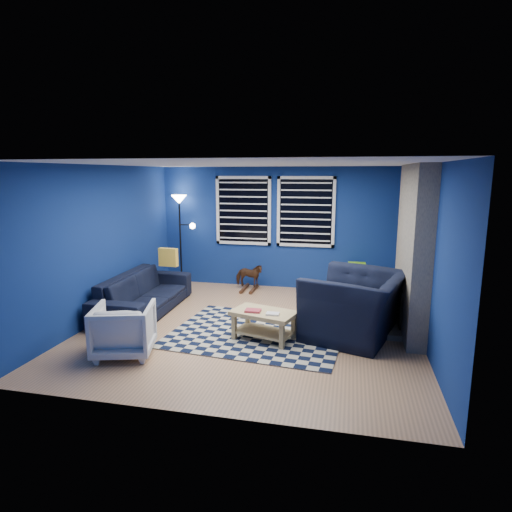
{
  "coord_description": "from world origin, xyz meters",
  "views": [
    {
      "loc": [
        1.44,
        -6.17,
        2.37
      ],
      "look_at": [
        0.0,
        0.3,
        1.08
      ],
      "focal_mm": 30.0,
      "sensor_mm": 36.0,
      "label": 1
    }
  ],
  "objects_px": {
    "armchair_bent": "(124,330)",
    "cabinet": "(356,281)",
    "coffee_table": "(264,319)",
    "floor_lamp": "(180,212)",
    "tv": "(407,227)",
    "sofa": "(144,293)",
    "armchair_big": "(355,305)",
    "rocking_horse": "(249,275)"
  },
  "relations": [
    {
      "from": "sofa",
      "to": "armchair_bent",
      "type": "relative_size",
      "value": 3.03
    },
    {
      "from": "cabinet",
      "to": "armchair_big",
      "type": "bearing_deg",
      "value": -93.72
    },
    {
      "from": "armchair_bent",
      "to": "coffee_table",
      "type": "height_order",
      "value": "armchair_bent"
    },
    {
      "from": "sofa",
      "to": "armchair_bent",
      "type": "height_order",
      "value": "armchair_bent"
    },
    {
      "from": "cabinet",
      "to": "floor_lamp",
      "type": "height_order",
      "value": "floor_lamp"
    },
    {
      "from": "armchair_big",
      "to": "rocking_horse",
      "type": "height_order",
      "value": "armchair_big"
    },
    {
      "from": "armchair_bent",
      "to": "coffee_table",
      "type": "relative_size",
      "value": 0.75
    },
    {
      "from": "armchair_bent",
      "to": "cabinet",
      "type": "xyz_separation_m",
      "value": [
        3.01,
        3.6,
        -0.06
      ]
    },
    {
      "from": "rocking_horse",
      "to": "armchair_bent",
      "type": "bearing_deg",
      "value": 165.74
    },
    {
      "from": "sofa",
      "to": "floor_lamp",
      "type": "xyz_separation_m",
      "value": [
        -0.08,
        1.9,
        1.24
      ]
    },
    {
      "from": "tv",
      "to": "armchair_bent",
      "type": "distance_m",
      "value": 5.22
    },
    {
      "from": "coffee_table",
      "to": "cabinet",
      "type": "xyz_separation_m",
      "value": [
        1.31,
        2.7,
        -0.03
      ]
    },
    {
      "from": "sofa",
      "to": "armchair_big",
      "type": "relative_size",
      "value": 1.58
    },
    {
      "from": "tv",
      "to": "floor_lamp",
      "type": "distance_m",
      "value": 4.51
    },
    {
      "from": "armchair_big",
      "to": "tv",
      "type": "bearing_deg",
      "value": 173.37
    },
    {
      "from": "sofa",
      "to": "armchair_bent",
      "type": "bearing_deg",
      "value": -163.18
    },
    {
      "from": "armchair_bent",
      "to": "cabinet",
      "type": "bearing_deg",
      "value": -146.18
    },
    {
      "from": "armchair_big",
      "to": "cabinet",
      "type": "relative_size",
      "value": 2.14
    },
    {
      "from": "armchair_bent",
      "to": "rocking_horse",
      "type": "distance_m",
      "value": 3.54
    },
    {
      "from": "sofa",
      "to": "armchair_bent",
      "type": "xyz_separation_m",
      "value": [
        0.56,
        -1.69,
        0.01
      ]
    },
    {
      "from": "sofa",
      "to": "rocking_horse",
      "type": "xyz_separation_m",
      "value": [
        1.44,
        1.75,
        -0.02
      ]
    },
    {
      "from": "tv",
      "to": "rocking_horse",
      "type": "relative_size",
      "value": 1.74
    },
    {
      "from": "coffee_table",
      "to": "cabinet",
      "type": "height_order",
      "value": "cabinet"
    },
    {
      "from": "tv",
      "to": "rocking_horse",
      "type": "distance_m",
      "value": 3.18
    },
    {
      "from": "armchair_bent",
      "to": "cabinet",
      "type": "height_order",
      "value": "armchair_bent"
    },
    {
      "from": "coffee_table",
      "to": "floor_lamp",
      "type": "distance_m",
      "value": 3.78
    },
    {
      "from": "rocking_horse",
      "to": "coffee_table",
      "type": "relative_size",
      "value": 0.57
    },
    {
      "from": "armchair_bent",
      "to": "coffee_table",
      "type": "xyz_separation_m",
      "value": [
        1.7,
        0.9,
        -0.03
      ]
    },
    {
      "from": "rocking_horse",
      "to": "cabinet",
      "type": "relative_size",
      "value": 0.85
    },
    {
      "from": "cabinet",
      "to": "sofa",
      "type": "bearing_deg",
      "value": -154.59
    },
    {
      "from": "tv",
      "to": "sofa",
      "type": "bearing_deg",
      "value": -159.44
    },
    {
      "from": "rocking_horse",
      "to": "cabinet",
      "type": "distance_m",
      "value": 2.14
    },
    {
      "from": "tv",
      "to": "coffee_table",
      "type": "distance_m",
      "value": 3.44
    },
    {
      "from": "cabinet",
      "to": "coffee_table",
      "type": "bearing_deg",
      "value": -118.64
    },
    {
      "from": "sofa",
      "to": "rocking_horse",
      "type": "height_order",
      "value": "sofa"
    },
    {
      "from": "cabinet",
      "to": "armchair_bent",
      "type": "bearing_deg",
      "value": -132.64
    },
    {
      "from": "tv",
      "to": "sofa",
      "type": "height_order",
      "value": "tv"
    },
    {
      "from": "rocking_horse",
      "to": "cabinet",
      "type": "bearing_deg",
      "value": -85.71
    },
    {
      "from": "rocking_horse",
      "to": "armchair_big",
      "type": "bearing_deg",
      "value": -135.1
    },
    {
      "from": "cabinet",
      "to": "tv",
      "type": "bearing_deg",
      "value": -19.1
    },
    {
      "from": "armchair_bent",
      "to": "cabinet",
      "type": "relative_size",
      "value": 1.12
    },
    {
      "from": "armchair_big",
      "to": "coffee_table",
      "type": "height_order",
      "value": "armchair_big"
    }
  ]
}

